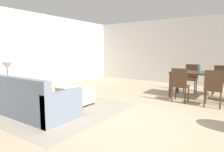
# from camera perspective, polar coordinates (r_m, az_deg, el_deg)

# --- Properties ---
(ground_plane) EXTENTS (10.80, 10.80, 0.00)m
(ground_plane) POSITION_cam_1_polar(r_m,az_deg,el_deg) (4.01, 6.46, -12.73)
(ground_plane) COLOR tan
(wall_back) EXTENTS (9.00, 0.12, 2.70)m
(wall_back) POSITION_cam_1_polar(r_m,az_deg,el_deg) (8.52, 22.61, 6.65)
(wall_back) COLOR beige
(wall_back) RESTS_ON ground_plane
(wall_left) EXTENTS (0.12, 11.00, 2.70)m
(wall_left) POSITION_cam_1_polar(r_m,az_deg,el_deg) (7.33, -24.33, 6.53)
(wall_left) COLOR beige
(wall_left) RESTS_ON ground_plane
(area_rug) EXTENTS (3.00, 2.80, 0.01)m
(area_rug) POSITION_cam_1_polar(r_m,az_deg,el_deg) (4.97, -16.01, -8.94)
(area_rug) COLOR gray
(area_rug) RESTS_ON ground_plane
(couch) EXTENTS (1.90, 0.93, 0.86)m
(couch) POSITION_cam_1_polar(r_m,az_deg,el_deg) (4.54, -21.98, -6.94)
(couch) COLOR slate
(couch) RESTS_ON ground_plane
(ottoman_table) EXTENTS (1.17, 0.54, 0.42)m
(ottoman_table) POSITION_cam_1_polar(r_m,az_deg,el_deg) (5.27, -11.52, -5.20)
(ottoman_table) COLOR #B7AD9E
(ottoman_table) RESTS_ON ground_plane
(side_table) EXTENTS (0.40, 0.40, 0.57)m
(side_table) POSITION_cam_1_polar(r_m,az_deg,el_deg) (5.65, -27.91, -2.93)
(side_table) COLOR brown
(side_table) RESTS_ON ground_plane
(table_lamp) EXTENTS (0.26, 0.26, 0.53)m
(table_lamp) POSITION_cam_1_polar(r_m,az_deg,el_deg) (5.58, -28.24, 2.44)
(table_lamp) COLOR brown
(table_lamp) RESTS_ON side_table
(dining_table) EXTENTS (1.61, 0.86, 0.76)m
(dining_table) POSITION_cam_1_polar(r_m,az_deg,el_deg) (6.17, 24.45, 0.08)
(dining_table) COLOR #422B1C
(dining_table) RESTS_ON ground_plane
(dining_chair_near_left) EXTENTS (0.41, 0.41, 0.92)m
(dining_chair_near_left) POSITION_cam_1_polar(r_m,az_deg,el_deg) (5.50, 19.16, -1.98)
(dining_chair_near_left) COLOR #422B1C
(dining_chair_near_left) RESTS_ON ground_plane
(dining_chair_near_right) EXTENTS (0.43, 0.43, 0.92)m
(dining_chair_near_right) POSITION_cam_1_polar(r_m,az_deg,el_deg) (5.31, 27.45, -2.73)
(dining_chair_near_right) COLOR #422B1C
(dining_chair_near_right) RESTS_ON ground_plane
(dining_chair_far_left) EXTENTS (0.42, 0.42, 0.92)m
(dining_chair_far_left) POSITION_cam_1_polar(r_m,az_deg,el_deg) (7.07, 22.05, -0.11)
(dining_chair_far_left) COLOR #422B1C
(dining_chair_far_left) RESTS_ON ground_plane
(dining_chair_far_right) EXTENTS (0.41, 0.41, 0.92)m
(dining_chair_far_right) POSITION_cam_1_polar(r_m,az_deg,el_deg) (6.91, 29.03, -0.67)
(dining_chair_far_right) COLOR #422B1C
(dining_chair_far_right) RESTS_ON ground_plane
(vase_centerpiece) EXTENTS (0.09, 0.09, 0.22)m
(vase_centerpiece) POSITION_cam_1_polar(r_m,az_deg,el_deg) (6.17, 24.14, 2.05)
(vase_centerpiece) COLOR slate
(vase_centerpiece) RESTS_ON dining_table
(book_on_ottoman) EXTENTS (0.29, 0.24, 0.03)m
(book_on_ottoman) POSITION_cam_1_polar(r_m,az_deg,el_deg) (5.18, -11.50, -3.17)
(book_on_ottoman) COLOR silver
(book_on_ottoman) RESTS_ON ottoman_table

